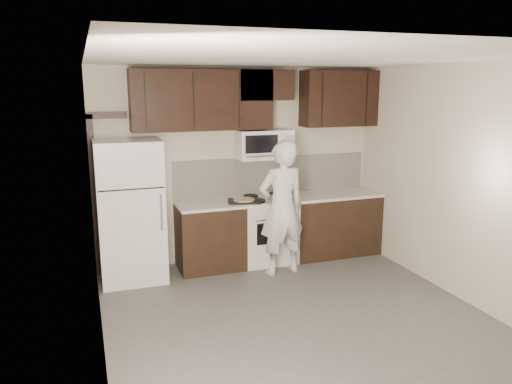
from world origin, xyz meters
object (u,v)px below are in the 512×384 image
stove (266,230)px  microwave (264,144)px  refrigerator (130,211)px  person (282,208)px

stove → microwave: (-0.00, 0.12, 1.19)m
stove → refrigerator: (-1.85, -0.05, 0.44)m
microwave → refrigerator: 2.00m
stove → person: size_ratio=0.53×
stove → person: person is taller
refrigerator → person: bearing=-13.3°
stove → refrigerator: size_ratio=0.52×
stove → microwave: 1.20m
person → refrigerator: bearing=-20.6°
refrigerator → person: 1.93m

